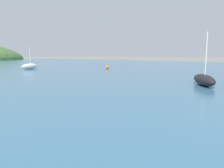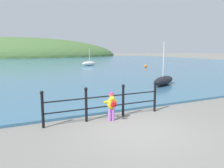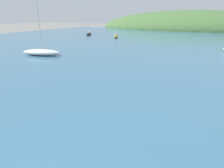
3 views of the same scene
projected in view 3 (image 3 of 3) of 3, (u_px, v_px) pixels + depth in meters
The scene contains 5 objects.
water at pixel (177, 41), 29.50m from camera, with size 80.00×60.00×0.10m, color #386684.
far_hillside at pixel (189, 29), 60.59m from camera, with size 63.47×34.91×12.03m.
boat_far_left at pixel (116, 36), 33.31m from camera, with size 0.97×2.38×2.35m.
boat_white_sailboat at pixel (89, 34), 38.66m from camera, with size 1.77×3.36×0.70m.
boat_red_dinghy at pixel (41, 52), 18.34m from camera, with size 4.30×2.46×5.10m.
Camera 3 is at (3.02, 0.09, 3.92)m, focal length 28.00 mm.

